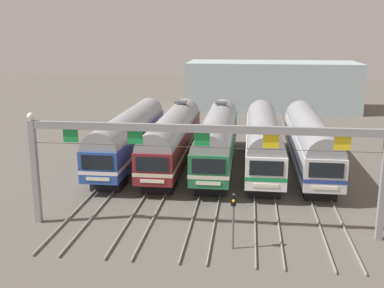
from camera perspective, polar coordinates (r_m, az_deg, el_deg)
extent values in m
plane|color=#5B564F|center=(41.29, 3.07, -2.81)|extent=(160.00, 160.00, 0.00)
cube|color=gray|center=(58.77, -4.12, 2.23)|extent=(0.07, 70.00, 0.15)
cube|color=gray|center=(58.51, -2.74, 2.20)|extent=(0.07, 70.00, 0.15)
cube|color=gray|center=(58.15, -0.33, 2.14)|extent=(0.07, 70.00, 0.15)
cube|color=gray|center=(57.99, 1.08, 2.11)|extent=(0.07, 70.00, 0.15)
cube|color=gray|center=(57.79, 3.54, 2.04)|extent=(0.07, 70.00, 0.15)
cube|color=gray|center=(57.73, 4.96, 2.00)|extent=(0.07, 70.00, 0.15)
cube|color=gray|center=(57.70, 7.43, 1.93)|extent=(0.07, 70.00, 0.15)
cube|color=gray|center=(57.73, 8.85, 1.89)|extent=(0.07, 70.00, 0.15)
cube|color=gray|center=(57.87, 11.31, 1.82)|extent=(0.07, 70.00, 0.15)
cube|color=gray|center=(58.00, 12.73, 1.77)|extent=(0.07, 70.00, 0.15)
cube|color=#284C9E|center=(41.96, -7.64, 0.49)|extent=(2.85, 18.00, 2.35)
cube|color=white|center=(42.04, -7.62, 0.03)|extent=(2.88, 18.02, 0.28)
cylinder|color=gray|center=(41.71, -7.69, 2.07)|extent=(2.74, 17.64, 2.74)
cube|color=black|center=(33.47, -11.51, -2.23)|extent=(2.28, 0.06, 1.03)
cube|color=silver|center=(33.82, -11.41, -4.22)|extent=(1.71, 0.05, 0.24)
cube|color=black|center=(36.57, -10.02, -4.34)|extent=(2.28, 2.60, 1.05)
cube|color=black|center=(48.30, -5.72, 0.22)|extent=(2.28, 2.60, 1.05)
cube|color=maroon|center=(41.16, -2.35, 0.35)|extent=(2.85, 18.00, 2.35)
cube|color=beige|center=(41.24, -2.34, -0.13)|extent=(2.88, 18.02, 0.28)
cylinder|color=gray|center=(40.90, -2.36, 1.95)|extent=(2.74, 17.64, 2.74)
cube|color=black|center=(32.46, -4.92, -2.49)|extent=(2.28, 0.06, 1.03)
cube|color=silver|center=(32.82, -4.88, -4.54)|extent=(1.71, 0.05, 0.24)
cube|color=black|center=(35.65, -3.95, -4.64)|extent=(2.28, 2.60, 1.05)
cube|color=black|center=(47.61, -1.11, 0.09)|extent=(2.28, 2.60, 1.05)
cube|color=#4C4C51|center=(45.53, -1.35, 5.14)|extent=(1.10, 1.10, 0.20)
cube|color=#236B42|center=(40.72, 3.11, 0.19)|extent=(2.85, 18.00, 2.35)
cube|color=silver|center=(40.80, 3.10, -0.29)|extent=(2.88, 18.02, 0.28)
cylinder|color=gray|center=(40.46, 3.13, 1.81)|extent=(2.74, 17.64, 2.74)
cube|color=black|center=(31.90, 2.00, -2.74)|extent=(2.28, 0.06, 1.03)
cube|color=silver|center=(32.27, 1.98, -4.82)|extent=(1.71, 0.05, 0.24)
cube|color=black|center=(35.14, 2.36, -4.89)|extent=(2.28, 2.60, 1.05)
cube|color=black|center=(47.23, 3.61, -0.04)|extent=(2.28, 2.60, 1.05)
cube|color=#4C4C51|center=(45.14, 3.60, 5.04)|extent=(1.10, 1.10, 0.20)
cube|color=white|center=(40.65, 8.63, 0.03)|extent=(2.85, 18.00, 2.35)
cube|color=#198C4C|center=(40.74, 8.61, -0.45)|extent=(2.88, 18.02, 0.28)
cylinder|color=gray|center=(40.40, 8.69, 1.65)|extent=(2.74, 17.64, 2.74)
cube|color=black|center=(31.82, 9.06, -2.95)|extent=(2.28, 0.06, 1.03)
cube|color=silver|center=(32.19, 8.98, -5.04)|extent=(1.71, 0.05, 0.24)
cube|color=black|center=(35.07, 8.78, -5.08)|extent=(2.28, 2.60, 1.05)
cube|color=black|center=(47.17, 8.37, -0.18)|extent=(2.28, 2.60, 1.05)
cube|color=silver|center=(40.97, 14.12, -0.12)|extent=(2.85, 18.00, 2.35)
cube|color=navy|center=(41.05, 14.09, -0.60)|extent=(2.88, 18.02, 0.28)
cylinder|color=gray|center=(40.71, 14.21, 1.48)|extent=(2.74, 17.64, 2.74)
cube|color=black|center=(32.22, 16.05, -3.11)|extent=(2.28, 0.06, 1.03)
cube|color=silver|center=(32.59, 15.91, -5.17)|extent=(1.71, 0.05, 0.24)
cube|color=black|center=(35.43, 15.16, -5.21)|extent=(2.28, 2.60, 1.05)
cube|color=black|center=(47.45, 13.11, -0.32)|extent=(2.28, 2.60, 1.05)
cube|color=gray|center=(30.22, -18.55, -3.31)|extent=(0.36, 0.36, 6.50)
cube|color=gray|center=(28.40, 22.29, -4.71)|extent=(0.36, 0.36, 6.50)
cube|color=gray|center=(26.71, 1.22, 1.88)|extent=(20.48, 0.32, 0.44)
cube|color=#198C3F|center=(28.69, -14.57, 1.00)|extent=(0.90, 0.08, 0.80)
cube|color=#198C3F|center=(27.50, -6.95, 0.81)|extent=(0.90, 0.08, 0.80)
cube|color=#198C3F|center=(26.84, 1.21, 0.59)|extent=(0.90, 0.08, 0.80)
cube|color=yellow|center=(26.74, 9.60, 0.35)|extent=(0.90, 0.08, 0.80)
cube|color=yellow|center=(27.22, 17.87, 0.10)|extent=(0.90, 0.08, 0.80)
sphere|color=white|center=(29.44, -19.06, 3.23)|extent=(0.44, 0.44, 0.44)
cylinder|color=#3F382D|center=(26.95, 1.21, -0.41)|extent=(20.48, 0.03, 0.03)
cylinder|color=#59595E|center=(25.88, 5.05, -9.39)|extent=(0.12, 0.12, 3.18)
cube|color=black|center=(25.42, 5.10, -6.82)|extent=(0.28, 0.24, 0.60)
sphere|color=orange|center=(25.29, 5.09, -6.93)|extent=(0.18, 0.18, 0.18)
cube|color=#9EB2B7|center=(72.08, 9.68, 7.00)|extent=(25.04, 10.00, 7.13)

